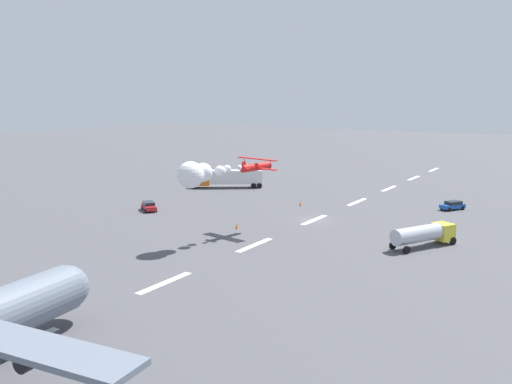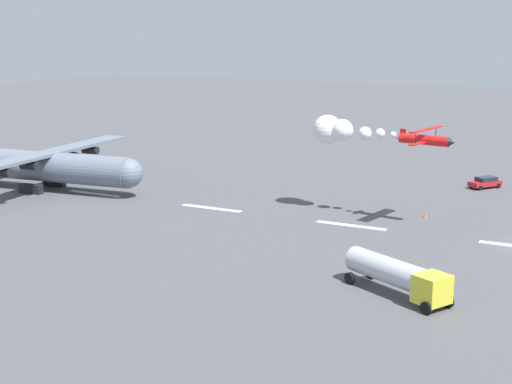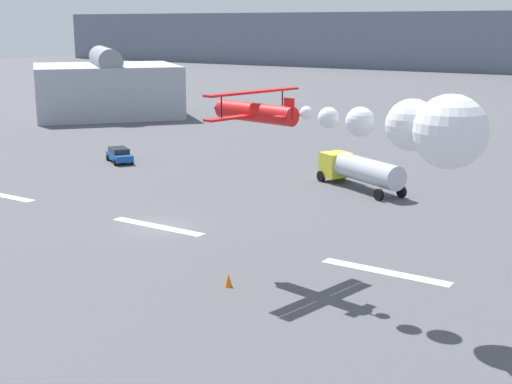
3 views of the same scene
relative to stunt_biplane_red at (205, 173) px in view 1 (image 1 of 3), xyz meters
The scene contains 16 objects.
ground_plane 23.52m from the stunt_biplane_red, 164.75° to the left, with size 440.00×440.00×0.00m, color #4C4C51.
runway_stripe_0 92.05m from the stunt_biplane_red, behind, with size 8.00×0.90×0.01m, color white.
runway_stripe_1 74.55m from the stunt_biplane_red, behind, with size 8.00×0.90×0.01m, color white.
runway_stripe_2 57.14m from the stunt_biplane_red, behind, with size 8.00×0.90×0.01m, color white.
runway_stripe_3 39.97m from the stunt_biplane_red, behind, with size 8.00×0.90×0.01m, color white.
runway_stripe_4 23.51m from the stunt_biplane_red, 164.75° to the left, with size 8.00×0.90×0.01m, color white.
runway_stripe_5 11.50m from the stunt_biplane_red, 118.59° to the left, with size 8.00×0.90×0.01m, color white.
runway_stripe_6 18.31m from the stunt_biplane_red, 21.20° to the left, with size 8.00×0.90×0.01m, color white.
runway_stripe_7 34.09m from the stunt_biplane_red, ahead, with size 8.00×0.90×0.01m, color white.
stunt_biplane_red is the anchor object (origin of this frame).
semi_truck_orange 46.30m from the stunt_biplane_red, 148.95° to the right, with size 10.91×14.00×3.70m.
fuel_tanker_truck 29.40m from the stunt_biplane_red, 119.46° to the left, with size 9.75×6.73×2.90m.
followme_car_yellow 26.18m from the stunt_biplane_red, 119.77° to the right, with size 4.13×4.74×1.52m.
airport_staff_sedan 46.98m from the stunt_biplane_red, 151.23° to the left, with size 4.69×3.82×1.52m.
traffic_cone_near 31.02m from the stunt_biplane_red, behind, with size 0.44×0.44×0.75m, color orange.
traffic_cone_far 13.16m from the stunt_biplane_red, behind, with size 0.44×0.44×0.75m, color orange.
Camera 1 is at (77.77, 38.01, 19.48)m, focal length 39.27 mm.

